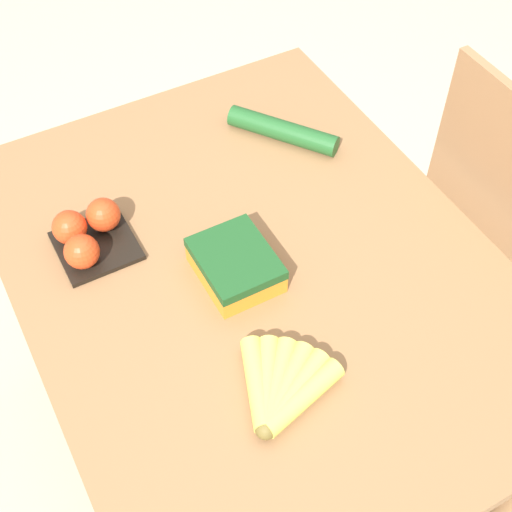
{
  "coord_description": "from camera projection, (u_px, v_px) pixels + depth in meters",
  "views": [
    {
      "loc": [
        0.72,
        -0.39,
        1.78
      ],
      "look_at": [
        0.0,
        0.0,
        0.78
      ],
      "focal_mm": 50.0,
      "sensor_mm": 36.0,
      "label": 1
    }
  ],
  "objects": [
    {
      "name": "banana_bunch",
      "position": [
        280.0,
        389.0,
        1.14
      ],
      "size": [
        0.17,
        0.18,
        0.04
      ],
      "color": "brown",
      "rests_on": "dining_table"
    },
    {
      "name": "cucumber_near",
      "position": [
        283.0,
        131.0,
        1.53
      ],
      "size": [
        0.22,
        0.18,
        0.05
      ],
      "color": "#1E5123",
      "rests_on": "dining_table"
    },
    {
      "name": "ground_plane",
      "position": [
        256.0,
        441.0,
        1.9
      ],
      "size": [
        12.0,
        12.0,
        0.0
      ],
      "primitive_type": "plane",
      "color": "#B7A88E"
    },
    {
      "name": "tomato_pack",
      "position": [
        87.0,
        234.0,
        1.32
      ],
      "size": [
        0.14,
        0.14,
        0.08
      ],
      "color": "black",
      "rests_on": "dining_table"
    },
    {
      "name": "dining_table",
      "position": [
        256.0,
        302.0,
        1.41
      ],
      "size": [
        1.11,
        0.85,
        0.75
      ],
      "color": "olive",
      "rests_on": "ground_plane"
    },
    {
      "name": "carrot_bag",
      "position": [
        235.0,
        263.0,
        1.28
      ],
      "size": [
        0.16,
        0.13,
        0.06
      ],
      "color": "orange",
      "rests_on": "dining_table"
    },
    {
      "name": "chair",
      "position": [
        511.0,
        249.0,
        1.66
      ],
      "size": [
        0.42,
        0.4,
        0.98
      ],
      "rotation": [
        0.0,
        0.0,
        3.14
      ],
      "color": "#8E6642",
      "rests_on": "ground_plane"
    }
  ]
}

